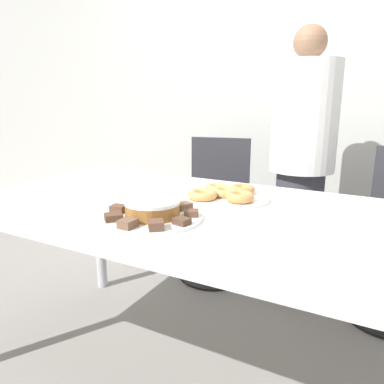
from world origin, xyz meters
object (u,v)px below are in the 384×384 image
at_px(plate_cake, 153,217).
at_px(frosted_cake, 152,208).
at_px(person_standing, 302,163).
at_px(plate_donuts, 225,197).
at_px(napkin, 90,194).
at_px(office_chair_left, 215,212).

distance_m(plate_cake, frosted_cake, 0.03).
bearing_deg(person_standing, frosted_cake, -102.35).
height_order(plate_cake, plate_donuts, same).
height_order(plate_donuts, napkin, plate_donuts).
relative_size(plate_donuts, napkin, 2.94).
height_order(frosted_cake, napkin, frosted_cake).
bearing_deg(office_chair_left, plate_donuts, -75.46).
xyz_separation_m(plate_cake, napkin, (-0.43, 0.15, -0.00)).
xyz_separation_m(plate_cake, plate_donuts, (0.10, 0.37, 0.00)).
height_order(person_standing, napkin, person_standing).
distance_m(person_standing, plate_cake, 1.15).
height_order(person_standing, frosted_cake, person_standing).
bearing_deg(plate_donuts, napkin, -157.35).
xyz_separation_m(office_chair_left, frosted_cake, (0.29, -1.13, 0.36)).
xyz_separation_m(frosted_cake, napkin, (-0.43, 0.15, -0.04)).
distance_m(frosted_cake, napkin, 0.45).
bearing_deg(plate_cake, frosted_cake, 0.00).
bearing_deg(frosted_cake, office_chair_left, 104.35).
bearing_deg(napkin, plate_donuts, 22.65).
bearing_deg(plate_cake, person_standing, 77.65).
distance_m(office_chair_left, plate_donuts, 0.92).
distance_m(plate_donuts, napkin, 0.58).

